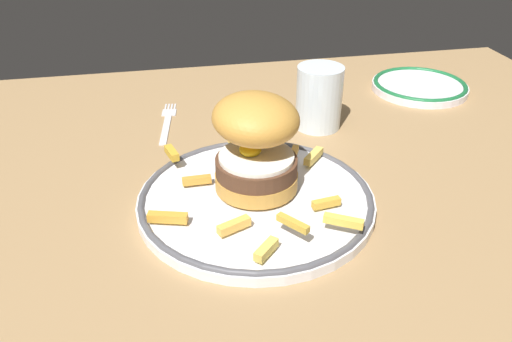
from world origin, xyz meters
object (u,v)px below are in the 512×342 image
object	(u,v)px
side_plate	(420,86)
fork	(167,121)
dinner_plate	(256,199)
water_glass	(319,102)
burger	(256,141)

from	to	relation	value
side_plate	fork	distance (cm)	44.32
dinner_plate	side_plate	bearing A→B (deg)	39.34
dinner_plate	fork	xyz separation A→B (cm)	(-9.03, 24.47, -0.66)
water_glass	side_plate	distance (cm)	24.27
burger	water_glass	bearing A→B (deg)	52.24
water_glass	dinner_plate	bearing A→B (deg)	-125.46
burger	fork	world-z (taller)	burger
burger	water_glass	world-z (taller)	burger
dinner_plate	fork	bearing A→B (deg)	110.26
dinner_plate	water_glass	world-z (taller)	water_glass
burger	fork	distance (cm)	25.35
burger	side_plate	world-z (taller)	burger
side_plate	fork	world-z (taller)	side_plate
dinner_plate	side_plate	size ratio (longest dim) A/B	1.67
burger	water_glass	size ratio (longest dim) A/B	1.48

